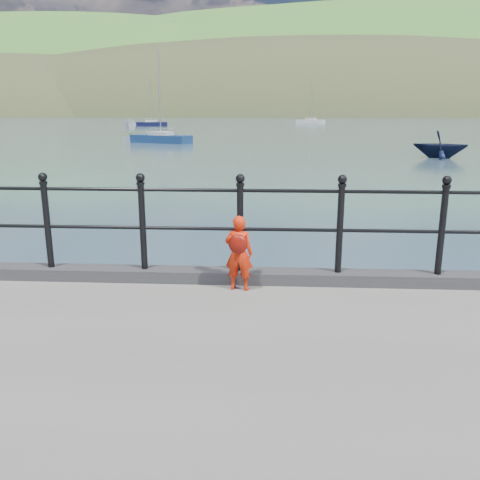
# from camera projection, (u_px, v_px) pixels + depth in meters

# --- Properties ---
(ground) EXTENTS (600.00, 600.00, 0.00)m
(ground) POSITION_uv_depth(u_px,v_px,m) (196.00, 348.00, 6.77)
(ground) COLOR #2D4251
(ground) RESTS_ON ground
(kerb) EXTENTS (60.00, 0.30, 0.15)m
(kerb) POSITION_uv_depth(u_px,v_px,m) (192.00, 275.00, 6.35)
(kerb) COLOR #28282B
(kerb) RESTS_ON quay
(railing) EXTENTS (18.11, 0.11, 1.20)m
(railing) POSITION_uv_depth(u_px,v_px,m) (191.00, 216.00, 6.16)
(railing) COLOR black
(railing) RESTS_ON kerb
(far_shore) EXTENTS (830.00, 200.00, 156.00)m
(far_shore) POSITION_uv_depth(u_px,v_px,m) (349.00, 163.00, 241.48)
(far_shore) COLOR #333A21
(far_shore) RESTS_ON ground
(child) EXTENTS (0.35, 0.31, 0.90)m
(child) POSITION_uv_depth(u_px,v_px,m) (239.00, 252.00, 5.94)
(child) COLOR red
(child) RESTS_ON quay
(launch_white) EXTENTS (2.66, 4.79, 1.75)m
(launch_white) POSITION_uv_depth(u_px,v_px,m) (129.00, 127.00, 61.04)
(launch_white) COLOR white
(launch_white) RESTS_ON ground
(launch_navy) EXTENTS (3.91, 3.63, 1.70)m
(launch_navy) POSITION_uv_depth(u_px,v_px,m) (440.00, 144.00, 31.95)
(launch_navy) COLOR black
(launch_navy) RESTS_ON ground
(sailboat_port) EXTENTS (5.86, 3.85, 8.19)m
(sailboat_port) POSITION_uv_depth(u_px,v_px,m) (161.00, 139.00, 45.63)
(sailboat_port) COLOR navy
(sailboat_port) RESTS_ON ground
(sailboat_deep) EXTENTS (5.83, 3.83, 8.41)m
(sailboat_deep) POSITION_uv_depth(u_px,v_px,m) (310.00, 122.00, 101.97)
(sailboat_deep) COLOR silver
(sailboat_deep) RESTS_ON ground
(sailboat_left) EXTENTS (5.63, 2.96, 7.75)m
(sailboat_left) POSITION_uv_depth(u_px,v_px,m) (151.00, 124.00, 86.14)
(sailboat_left) COLOR black
(sailboat_left) RESTS_ON ground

